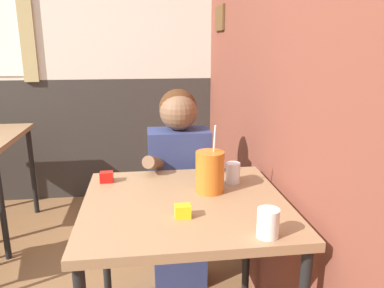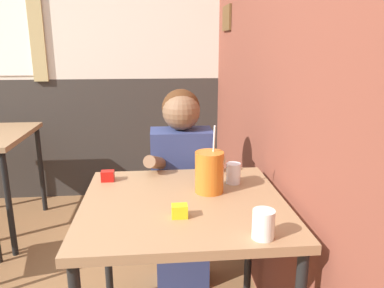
{
  "view_description": "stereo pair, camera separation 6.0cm",
  "coord_description": "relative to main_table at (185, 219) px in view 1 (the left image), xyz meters",
  "views": [
    {
      "loc": [
        0.7,
        -1.04,
        1.41
      ],
      "look_at": [
        0.91,
        0.55,
        0.97
      ],
      "focal_mm": 35.0,
      "sensor_mm": 36.0,
      "label": 1
    },
    {
      "loc": [
        0.76,
        -1.05,
        1.41
      ],
      "look_at": [
        0.91,
        0.55,
        0.97
      ],
      "focal_mm": 35.0,
      "sensor_mm": 36.0,
      "label": 2
    }
  ],
  "objects": [
    {
      "name": "back_wall",
      "position": [
        -0.87,
        2.0,
        0.66
      ],
      "size": [
        5.64,
        0.09,
        2.7
      ],
      "color": "beige",
      "rests_on": "ground_plane"
    },
    {
      "name": "main_table",
      "position": [
        0.0,
        0.0,
        0.0
      ],
      "size": [
        0.84,
        0.79,
        0.77
      ],
      "color": "#93704C",
      "rests_on": "ground_plane"
    },
    {
      "name": "glass_near_pitcher",
      "position": [
        0.25,
        0.18,
        0.13
      ],
      "size": [
        0.07,
        0.07,
        0.1
      ],
      "color": "silver",
      "rests_on": "main_table"
    },
    {
      "name": "brick_wall_right",
      "position": [
        0.49,
        0.79,
        0.66
      ],
      "size": [
        0.08,
        4.37,
        2.7
      ],
      "color": "brown",
      "rests_on": "ground_plane"
    },
    {
      "name": "condiment_mustard",
      "position": [
        -0.03,
        -0.15,
        0.11
      ],
      "size": [
        0.06,
        0.04,
        0.05
      ],
      "color": "yellow",
      "rests_on": "main_table"
    },
    {
      "name": "glass_center",
      "position": [
        0.24,
        -0.33,
        0.13
      ],
      "size": [
        0.08,
        0.08,
        0.1
      ],
      "color": "silver",
      "rests_on": "main_table"
    },
    {
      "name": "cocktail_pitcher",
      "position": [
        0.12,
        0.09,
        0.17
      ],
      "size": [
        0.13,
        0.13,
        0.3
      ],
      "color": "#C6661E",
      "rests_on": "main_table"
    },
    {
      "name": "person_seated",
      "position": [
        0.03,
        0.56,
        -0.07
      ],
      "size": [
        0.42,
        0.41,
        1.17
      ],
      "color": "navy",
      "rests_on": "ground_plane"
    },
    {
      "name": "condiment_ketchup",
      "position": [
        -0.34,
        0.26,
        0.11
      ],
      "size": [
        0.06,
        0.04,
        0.05
      ],
      "color": "#B7140F",
      "rests_on": "main_table"
    }
  ]
}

